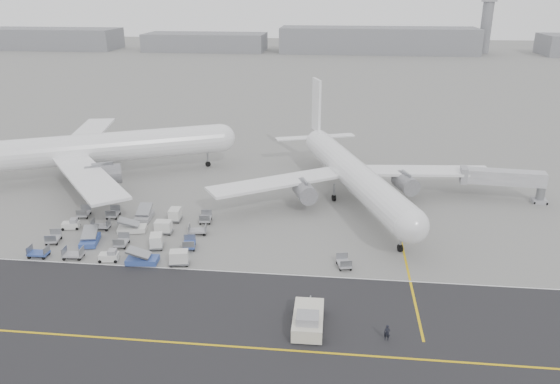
# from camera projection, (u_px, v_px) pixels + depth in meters

# --- Properties ---
(ground) EXTENTS (700.00, 700.00, 0.00)m
(ground) POSITION_uv_depth(u_px,v_px,m) (186.00, 261.00, 74.78)
(ground) COLOR gray
(ground) RESTS_ON ground
(taxiway) EXTENTS (220.00, 59.00, 0.03)m
(taxiway) POSITION_uv_depth(u_px,v_px,m) (186.00, 343.00, 57.54)
(taxiway) COLOR #272729
(taxiway) RESTS_ON ground
(horizon_buildings) EXTENTS (520.00, 28.00, 28.00)m
(horizon_buildings) POSITION_uv_depth(u_px,v_px,m) (359.00, 53.00, 313.55)
(horizon_buildings) COLOR gray
(horizon_buildings) RESTS_ON ground
(control_tower) EXTENTS (7.00, 7.00, 31.25)m
(control_tower) POSITION_uv_depth(u_px,v_px,m) (486.00, 23.00, 305.24)
(control_tower) COLOR gray
(control_tower) RESTS_ON ground
(airliner_a) EXTENTS (55.90, 54.53, 20.50)m
(airliner_a) POSITION_uv_depth(u_px,v_px,m) (86.00, 149.00, 105.30)
(airliner_a) COLOR white
(airliner_a) RESTS_ON ground
(airliner_b) EXTENTS (48.75, 49.66, 17.83)m
(airliner_b) POSITION_uv_depth(u_px,v_px,m) (352.00, 172.00, 94.54)
(airliner_b) COLOR white
(airliner_b) RESTS_ON ground
(pushback_tug) EXTENTS (3.32, 8.95, 2.56)m
(pushback_tug) POSITION_uv_depth(u_px,v_px,m) (308.00, 320.00, 59.80)
(pushback_tug) COLOR beige
(pushback_tug) RESTS_ON ground
(jet_bridge) EXTENTS (15.05, 3.96, 5.64)m
(jet_bridge) POSITION_uv_depth(u_px,v_px,m) (504.00, 179.00, 94.96)
(jet_bridge) COLOR gray
(jet_bridge) RESTS_ON ground
(gse_cluster) EXTENTS (30.86, 25.68, 2.12)m
(gse_cluster) POSITION_uv_depth(u_px,v_px,m) (128.00, 238.00, 81.66)
(gse_cluster) COLOR #9B9CA0
(gse_cluster) RESTS_ON ground
(stray_dolly) EXTENTS (2.19, 2.93, 1.61)m
(stray_dolly) POSITION_uv_depth(u_px,v_px,m) (344.00, 267.00, 73.21)
(stray_dolly) COLOR silver
(stray_dolly) RESTS_ON ground
(ground_crew_a) EXTENTS (0.75, 0.57, 1.84)m
(ground_crew_a) POSITION_uv_depth(u_px,v_px,m) (387.00, 333.00, 57.75)
(ground_crew_a) COLOR black
(ground_crew_a) RESTS_ON ground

